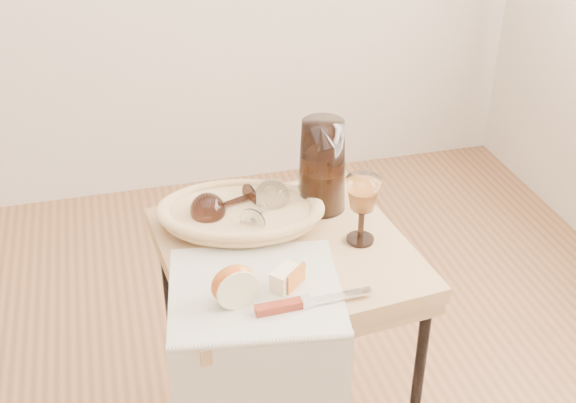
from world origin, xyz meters
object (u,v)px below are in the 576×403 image
object	(u,v)px
apple_half	(234,284)
table_knife	(310,301)
tea_towel	(255,290)
pitcher	(322,165)
goblet_lying_a	(226,204)
wine_goblet	(362,210)
bread_basket	(241,216)
side_table	(286,358)
goblet_lying_b	(264,207)

from	to	relation	value
apple_half	table_knife	world-z (taller)	apple_half
tea_towel	pitcher	size ratio (longest dim) A/B	1.30
tea_towel	table_knife	size ratio (longest dim) A/B	1.47
goblet_lying_a	wine_goblet	xyz separation A→B (m)	(0.26, -0.14, 0.03)
bread_basket	goblet_lying_a	distance (m)	0.04
side_table	apple_half	bearing A→B (deg)	-131.38
goblet_lying_a	pitcher	bearing A→B (deg)	164.26
bread_basket	wine_goblet	bearing A→B (deg)	-15.08
goblet_lying_a	side_table	bearing A→B (deg)	111.83
bread_basket	table_knife	size ratio (longest dim) A/B	1.44
goblet_lying_a	pitcher	distance (m)	0.23
pitcher	table_knife	distance (m)	0.37
pitcher	apple_half	distance (m)	0.39
side_table	goblet_lying_b	world-z (taller)	goblet_lying_b
bread_basket	table_knife	world-z (taller)	bread_basket
bread_basket	table_knife	distance (m)	0.31
tea_towel	goblet_lying_b	size ratio (longest dim) A/B	2.54
tea_towel	apple_half	distance (m)	0.07
apple_half	bread_basket	bearing A→B (deg)	65.53
goblet_lying_b	tea_towel	bearing A→B (deg)	-161.43
side_table	tea_towel	bearing A→B (deg)	-125.71
goblet_lying_b	table_knife	bearing A→B (deg)	-139.72
goblet_lying_a	goblet_lying_b	bearing A→B (deg)	136.45
goblet_lying_a	pitcher	xyz separation A→B (m)	(0.22, 0.02, 0.06)
apple_half	table_knife	xyz separation A→B (m)	(0.13, -0.04, -0.03)
bread_basket	apple_half	distance (m)	0.27
side_table	goblet_lying_b	xyz separation A→B (m)	(-0.03, 0.08, 0.37)
goblet_lying_a	goblet_lying_b	size ratio (longest dim) A/B	0.96
goblet_lying_b	apple_half	bearing A→B (deg)	-169.02
goblet_lying_a	table_knife	bearing A→B (deg)	86.86
wine_goblet	apple_half	xyz separation A→B (m)	(-0.30, -0.14, -0.03)
side_table	pitcher	size ratio (longest dim) A/B	2.51
goblet_lying_b	wine_goblet	bearing A→B (deg)	-83.22
bread_basket	goblet_lying_a	bearing A→B (deg)	166.28
tea_towel	pitcher	xyz separation A→B (m)	(0.21, 0.26, 0.10)
bread_basket	goblet_lying_b	bearing A→B (deg)	-8.96
bread_basket	table_knife	bearing A→B (deg)	-64.61
goblet_lying_a	apple_half	xyz separation A→B (m)	(-0.04, -0.27, -0.00)
goblet_lying_b	pitcher	distance (m)	0.16
apple_half	goblet_lying_a	bearing A→B (deg)	71.96
side_table	table_knife	size ratio (longest dim) A/B	2.83
tea_towel	table_knife	distance (m)	0.11
tea_towel	side_table	bearing A→B (deg)	62.81
tea_towel	apple_half	size ratio (longest dim) A/B	3.75
goblet_lying_b	apple_half	distance (m)	0.27
goblet_lying_b	table_knife	xyz separation A→B (m)	(0.02, -0.29, -0.04)
tea_towel	bread_basket	world-z (taller)	bread_basket
bread_basket	goblet_lying_b	world-z (taller)	goblet_lying_b
bread_basket	goblet_lying_b	size ratio (longest dim) A/B	2.49
pitcher	bread_basket	bearing A→B (deg)	174.13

